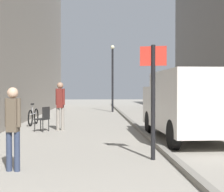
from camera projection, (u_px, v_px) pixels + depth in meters
name	position (u px, v px, depth m)	size (l,w,h in m)	color
ground_plane	(98.00, 127.00, 14.20)	(80.00, 80.00, 0.00)	gray
kerb_strip	(135.00, 125.00, 14.28)	(0.16, 40.00, 0.12)	slate
pedestrian_main_foreground	(60.00, 103.00, 12.98)	(0.37, 0.25, 1.88)	gray
pedestrian_mid_block	(13.00, 123.00, 6.45)	(0.32, 0.22, 1.64)	#2D3851
delivery_van	(189.00, 103.00, 10.49)	(2.19, 4.97, 2.15)	silver
street_sign_post	(153.00, 92.00, 7.50)	(0.59, 0.19, 2.60)	black
lamp_post	(113.00, 74.00, 23.70)	(0.28, 0.28, 4.76)	black
bicycle_leaning	(33.00, 117.00, 14.92)	(0.17, 1.77, 0.98)	black
cafe_chair_near_window	(44.00, 117.00, 12.59)	(0.59, 0.59, 0.94)	black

